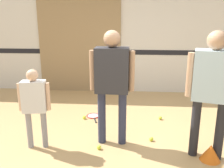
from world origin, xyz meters
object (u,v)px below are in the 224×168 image
(person_instructor, at_px, (112,76))
(tennis_ball_near_instructor, at_px, (99,147))
(tennis_ball_by_spare_racket, at_px, (84,117))
(person_student_left, at_px, (34,100))
(tennis_ball_stray_right, at_px, (160,118))
(person_student_right, at_px, (212,83))
(tennis_ball_stray_left, at_px, (151,139))
(racket_spare_on_floor, at_px, (93,116))
(training_cone, at_px, (211,153))

(person_instructor, xyz_separation_m, tennis_ball_near_instructor, (-0.18, -0.22, -1.03))
(person_instructor, bearing_deg, tennis_ball_by_spare_racket, 126.27)
(person_student_left, bearing_deg, tennis_ball_by_spare_racket, 57.59)
(person_instructor, bearing_deg, tennis_ball_stray_right, 49.61)
(person_student_right, distance_m, tennis_ball_stray_left, 1.33)
(tennis_ball_near_instructor, bearing_deg, tennis_ball_stray_right, 48.81)
(tennis_ball_stray_left, bearing_deg, person_student_left, -169.72)
(tennis_ball_near_instructor, bearing_deg, tennis_ball_by_spare_racket, 111.31)
(person_student_right, height_order, tennis_ball_stray_left, person_student_right)
(person_student_left, distance_m, tennis_ball_stray_left, 1.88)
(racket_spare_on_floor, xyz_separation_m, tennis_ball_stray_left, (1.06, -0.90, 0.02))
(racket_spare_on_floor, bearing_deg, person_instructor, 6.14)
(person_student_right, bearing_deg, racket_spare_on_floor, -20.38)
(tennis_ball_near_instructor, xyz_separation_m, tennis_ball_stray_left, (0.79, 0.31, 0.00))
(person_instructor, bearing_deg, tennis_ball_stray_left, 9.73)
(tennis_ball_by_spare_racket, distance_m, tennis_ball_stray_left, 1.44)
(tennis_ball_near_instructor, relative_size, tennis_ball_stray_left, 1.00)
(person_student_left, bearing_deg, person_student_right, -9.44)
(racket_spare_on_floor, height_order, tennis_ball_by_spare_racket, tennis_ball_by_spare_racket)
(tennis_ball_near_instructor, bearing_deg, person_student_left, 179.90)
(person_instructor, height_order, tennis_ball_stray_left, person_instructor)
(tennis_ball_stray_right, height_order, training_cone, training_cone)
(person_instructor, distance_m, person_student_right, 1.36)
(tennis_ball_near_instructor, distance_m, tennis_ball_stray_right, 1.56)
(person_instructor, relative_size, tennis_ball_stray_right, 26.16)
(tennis_ball_near_instructor, height_order, training_cone, training_cone)
(person_student_right, bearing_deg, tennis_ball_by_spare_racket, -15.48)
(person_student_right, bearing_deg, person_instructor, 2.90)
(tennis_ball_by_spare_racket, bearing_deg, training_cone, -32.34)
(tennis_ball_near_instructor, xyz_separation_m, tennis_ball_by_spare_racket, (-0.42, 1.09, 0.00))
(racket_spare_on_floor, distance_m, tennis_ball_by_spare_racket, 0.20)
(person_instructor, height_order, person_student_left, person_instructor)
(person_student_left, distance_m, tennis_ball_near_instructor, 1.17)
(racket_spare_on_floor, relative_size, tennis_ball_stray_left, 7.39)
(tennis_ball_stray_left, relative_size, training_cone, 0.24)
(racket_spare_on_floor, bearing_deg, person_student_left, -46.60)
(tennis_ball_stray_right, distance_m, training_cone, 1.44)
(person_student_left, xyz_separation_m, tennis_ball_near_instructor, (0.93, -0.00, -0.71))
(tennis_ball_near_instructor, relative_size, training_cone, 0.24)
(tennis_ball_stray_left, bearing_deg, person_instructor, -171.72)
(person_student_right, distance_m, tennis_ball_near_instructor, 1.84)
(person_student_left, relative_size, racket_spare_on_floor, 2.46)
(person_student_left, height_order, tennis_ball_stray_right, person_student_left)
(person_instructor, height_order, racket_spare_on_floor, person_instructor)
(person_student_left, bearing_deg, tennis_ball_near_instructor, -7.73)
(racket_spare_on_floor, height_order, tennis_ball_near_instructor, tennis_ball_near_instructor)
(racket_spare_on_floor, bearing_deg, tennis_ball_stray_left, 31.67)
(tennis_ball_by_spare_racket, bearing_deg, tennis_ball_stray_left, -32.46)
(tennis_ball_near_instructor, relative_size, tennis_ball_stray_right, 1.00)
(tennis_ball_stray_right, bearing_deg, person_student_right, -68.94)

